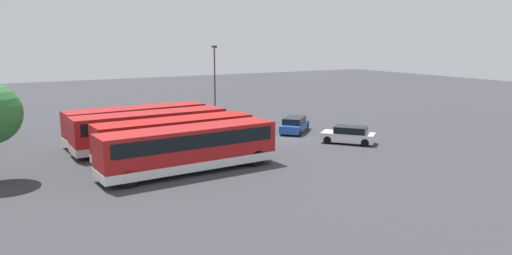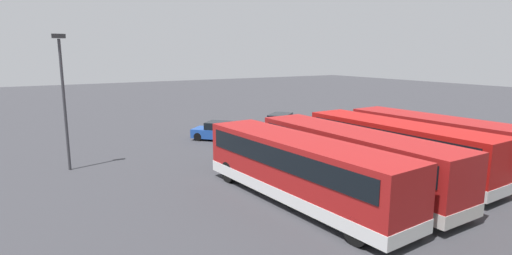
{
  "view_description": "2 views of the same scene",
  "coord_description": "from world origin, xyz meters",
  "px_view_note": "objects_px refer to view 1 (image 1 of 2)",
  "views": [
    {
      "loc": [
        -33.92,
        22.92,
        8.55
      ],
      "look_at": [
        -0.52,
        3.48,
        1.4
      ],
      "focal_mm": 34.01,
      "sensor_mm": 36.0,
      "label": 1
    },
    {
      "loc": [
        15.91,
        25.5,
        6.71
      ],
      "look_at": [
        1.64,
        1.92,
        1.6
      ],
      "focal_mm": 28.2,
      "sensor_mm": 36.0,
      "label": 2
    }
  ],
  "objects_px": {
    "bus_single_deck_near_end": "(190,148)",
    "bus_single_deck_second": "(175,137)",
    "bus_single_deck_fourth": "(137,123)",
    "car_hatchback_silver": "(295,125)",
    "bus_single_deck_third": "(151,129)",
    "car_small_green": "(349,135)",
    "lamp_post_tall": "(215,76)"
  },
  "relations": [
    {
      "from": "bus_single_deck_second",
      "to": "bus_single_deck_fourth",
      "type": "relative_size",
      "value": 0.98
    },
    {
      "from": "bus_single_deck_near_end",
      "to": "bus_single_deck_fourth",
      "type": "height_order",
      "value": "same"
    },
    {
      "from": "bus_single_deck_third",
      "to": "car_hatchback_silver",
      "type": "xyz_separation_m",
      "value": [
        0.35,
        -13.66,
        -0.92
      ]
    },
    {
      "from": "bus_single_deck_third",
      "to": "car_hatchback_silver",
      "type": "distance_m",
      "value": 13.7
    },
    {
      "from": "bus_single_deck_second",
      "to": "car_hatchback_silver",
      "type": "xyz_separation_m",
      "value": [
        4.22,
        -13.18,
        -0.92
      ]
    },
    {
      "from": "lamp_post_tall",
      "to": "bus_single_deck_third",
      "type": "bearing_deg",
      "value": 136.71
    },
    {
      "from": "car_hatchback_silver",
      "to": "lamp_post_tall",
      "type": "bearing_deg",
      "value": 13.39
    },
    {
      "from": "bus_single_deck_near_end",
      "to": "car_small_green",
      "type": "height_order",
      "value": "bus_single_deck_near_end"
    },
    {
      "from": "bus_single_deck_near_end",
      "to": "car_hatchback_silver",
      "type": "relative_size",
      "value": 2.59
    },
    {
      "from": "lamp_post_tall",
      "to": "bus_single_deck_fourth",
      "type": "bearing_deg",
      "value": 126.87
    },
    {
      "from": "bus_single_deck_second",
      "to": "bus_single_deck_third",
      "type": "bearing_deg",
      "value": 7.09
    },
    {
      "from": "bus_single_deck_fourth",
      "to": "car_hatchback_silver",
      "type": "relative_size",
      "value": 2.55
    },
    {
      "from": "bus_single_deck_fourth",
      "to": "car_hatchback_silver",
      "type": "height_order",
      "value": "bus_single_deck_fourth"
    },
    {
      "from": "car_small_green",
      "to": "lamp_post_tall",
      "type": "relative_size",
      "value": 0.57
    },
    {
      "from": "bus_single_deck_second",
      "to": "lamp_post_tall",
      "type": "distance_m",
      "value": 18.96
    },
    {
      "from": "bus_single_deck_third",
      "to": "bus_single_deck_fourth",
      "type": "relative_size",
      "value": 1.02
    },
    {
      "from": "bus_single_deck_near_end",
      "to": "bus_single_deck_second",
      "type": "bearing_deg",
      "value": -6.12
    },
    {
      "from": "bus_single_deck_second",
      "to": "lamp_post_tall",
      "type": "bearing_deg",
      "value": -34.06
    },
    {
      "from": "bus_single_deck_near_end",
      "to": "lamp_post_tall",
      "type": "height_order",
      "value": "lamp_post_tall"
    },
    {
      "from": "lamp_post_tall",
      "to": "car_hatchback_silver",
      "type": "bearing_deg",
      "value": -166.61
    },
    {
      "from": "bus_single_deck_second",
      "to": "bus_single_deck_third",
      "type": "xyz_separation_m",
      "value": [
        3.87,
        0.48,
        0.0
      ]
    },
    {
      "from": "bus_single_deck_third",
      "to": "car_small_green",
      "type": "height_order",
      "value": "bus_single_deck_third"
    },
    {
      "from": "bus_single_deck_third",
      "to": "lamp_post_tall",
      "type": "xyz_separation_m",
      "value": [
        11.65,
        -10.97,
        2.93
      ]
    },
    {
      "from": "bus_single_deck_third",
      "to": "lamp_post_tall",
      "type": "distance_m",
      "value": 16.27
    },
    {
      "from": "bus_single_deck_second",
      "to": "lamp_post_tall",
      "type": "height_order",
      "value": "lamp_post_tall"
    },
    {
      "from": "bus_single_deck_third",
      "to": "car_hatchback_silver",
      "type": "bearing_deg",
      "value": -88.52
    },
    {
      "from": "bus_single_deck_near_end",
      "to": "bus_single_deck_second",
      "type": "relative_size",
      "value": 1.04
    },
    {
      "from": "bus_single_deck_third",
      "to": "car_small_green",
      "type": "relative_size",
      "value": 2.68
    },
    {
      "from": "bus_single_deck_second",
      "to": "bus_single_deck_third",
      "type": "relative_size",
      "value": 0.96
    },
    {
      "from": "bus_single_deck_near_end",
      "to": "bus_single_deck_second",
      "type": "height_order",
      "value": "same"
    },
    {
      "from": "bus_single_deck_third",
      "to": "car_small_green",
      "type": "bearing_deg",
      "value": -111.58
    },
    {
      "from": "car_small_green",
      "to": "car_hatchback_silver",
      "type": "bearing_deg",
      "value": 10.23
    }
  ]
}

